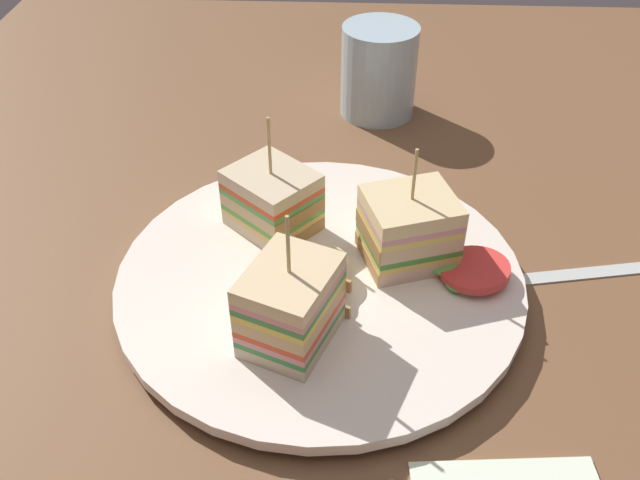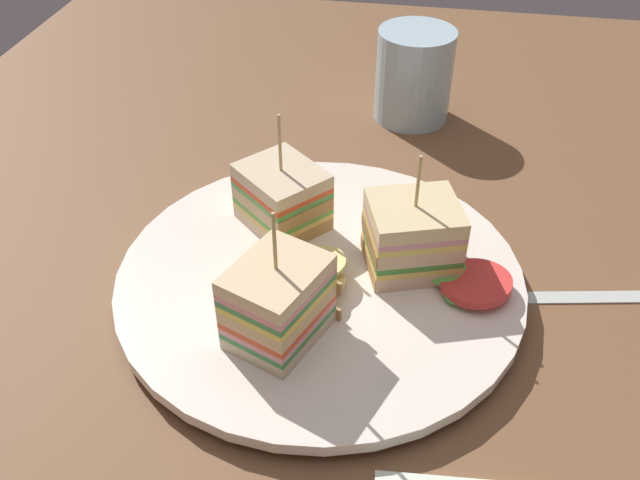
% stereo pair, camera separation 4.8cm
% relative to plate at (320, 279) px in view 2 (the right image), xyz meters
% --- Properties ---
extents(ground_plane, '(1.16, 0.89, 0.02)m').
position_rel_plate_xyz_m(ground_plane, '(0.00, 0.00, -0.02)').
color(ground_plane, brown).
extents(plate, '(0.29, 0.29, 0.02)m').
position_rel_plate_xyz_m(plate, '(0.00, 0.00, 0.00)').
color(plate, white).
rests_on(plate, ground_plane).
extents(sandwich_wedge_0, '(0.08, 0.07, 0.10)m').
position_rel_plate_xyz_m(sandwich_wedge_0, '(0.06, -0.02, 0.03)').
color(sandwich_wedge_0, beige).
rests_on(sandwich_wedge_0, plate).
extents(sandwich_wedge_1, '(0.07, 0.08, 0.09)m').
position_rel_plate_xyz_m(sandwich_wedge_1, '(-0.02, 0.06, 0.03)').
color(sandwich_wedge_1, beige).
rests_on(sandwich_wedge_1, plate).
extents(sandwich_wedge_2, '(0.08, 0.08, 0.10)m').
position_rel_plate_xyz_m(sandwich_wedge_2, '(-0.05, -0.04, 0.03)').
color(sandwich_wedge_2, beige).
rests_on(sandwich_wedge_2, plate).
extents(chip_pile, '(0.06, 0.07, 0.02)m').
position_rel_plate_xyz_m(chip_pile, '(0.01, -0.00, 0.02)').
color(chip_pile, '#D6BC5A').
rests_on(chip_pile, plate).
extents(salad_garnish, '(0.06, 0.07, 0.01)m').
position_rel_plate_xyz_m(salad_garnish, '(-0.00, 0.10, 0.01)').
color(salad_garnish, '#5FA83E').
rests_on(salad_garnish, plate).
extents(drinking_glass, '(0.08, 0.08, 0.09)m').
position_rel_plate_xyz_m(drinking_glass, '(-0.27, 0.05, 0.03)').
color(drinking_glass, silver).
rests_on(drinking_glass, ground_plane).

